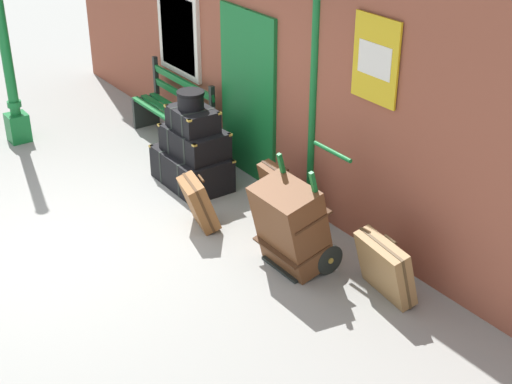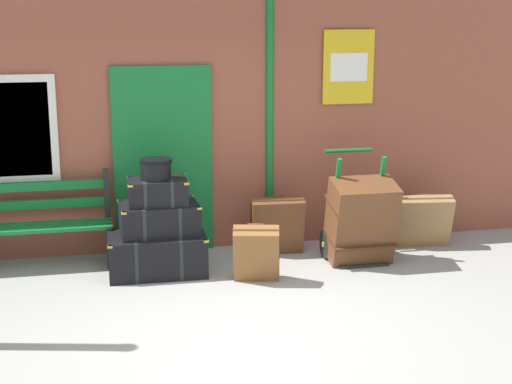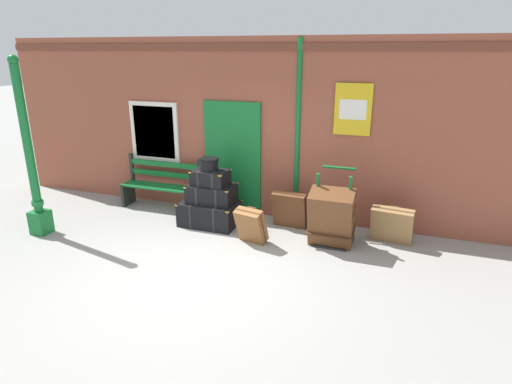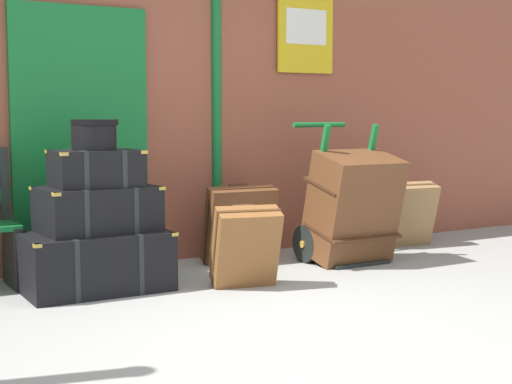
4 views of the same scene
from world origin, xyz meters
TOP-DOWN VIEW (x-y plane):
  - ground_plane at (0.00, 0.00)m, footprint 60.00×60.00m
  - brick_facade at (-0.02, 2.60)m, footprint 10.40×0.35m
  - steamer_trunk_base at (-0.53, 1.69)m, footprint 1.02×0.66m
  - steamer_trunk_middle at (-0.49, 1.72)m, footprint 0.83×0.59m
  - steamer_trunk_top at (-0.50, 1.71)m, footprint 0.62×0.46m
  - round_hatbox at (-0.52, 1.70)m, footprint 0.33×0.33m
  - porters_trolley at (1.65, 1.72)m, footprint 0.71×0.68m
  - large_brown_trunk at (1.65, 1.54)m, footprint 0.70×0.63m
  - suitcase_caramel at (0.43, 1.21)m, footprint 0.53×0.46m
  - suitcase_beige at (0.84, 2.04)m, footprint 0.61×0.34m
  - suitcase_tan at (2.56, 1.97)m, footprint 0.69×0.41m

SIDE VIEW (x-z plane):
  - ground_plane at x=0.00m, z-range 0.00..0.00m
  - steamer_trunk_base at x=-0.53m, z-range 0.00..0.42m
  - porters_trolley at x=1.65m, z-range -0.32..0.86m
  - suitcase_caramel at x=0.43m, z-range 0.00..0.60m
  - suitcase_tan at x=2.56m, z-range 0.00..0.62m
  - suitcase_beige at x=0.84m, z-range -0.01..0.67m
  - large_brown_trunk at x=1.65m, z-range 0.00..0.96m
  - steamer_trunk_middle at x=-0.49m, z-range 0.42..0.74m
  - steamer_trunk_top at x=-0.50m, z-range 0.74..1.00m
  - round_hatbox at x=-0.52m, z-range 1.01..1.23m
  - brick_facade at x=-0.02m, z-range 0.00..3.20m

